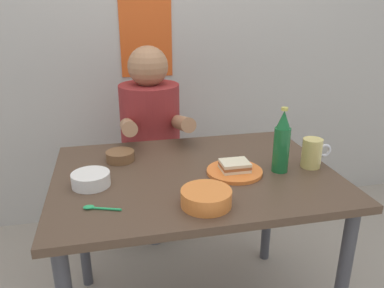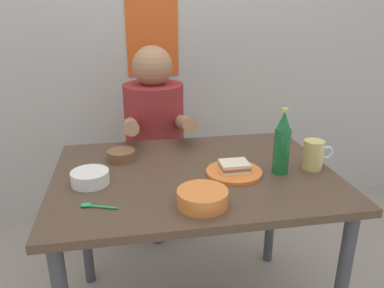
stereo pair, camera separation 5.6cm
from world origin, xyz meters
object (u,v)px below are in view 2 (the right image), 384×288
object	(u,v)px
plate_orange	(234,172)
beer_mug	(314,155)
stool	(157,190)
beer_bottle	(282,144)
person_seated	(154,122)
sandwich	(234,166)
dining_table	(194,193)
soup_bowl_orange	(202,197)

from	to	relation	value
plate_orange	beer_mug	world-z (taller)	beer_mug
stool	plate_orange	xyz separation A→B (m)	(0.25, -0.68, 0.40)
plate_orange	beer_bottle	distance (m)	0.21
person_seated	sandwich	xyz separation A→B (m)	(0.25, -0.66, 0.01)
dining_table	beer_bottle	bearing A→B (deg)	-10.90
dining_table	plate_orange	xyz separation A→B (m)	(0.15, -0.05, 0.10)
dining_table	plate_orange	distance (m)	0.19
stool	soup_bowl_orange	bearing A→B (deg)	-84.82
beer_bottle	soup_bowl_orange	world-z (taller)	beer_bottle
person_seated	beer_bottle	xyz separation A→B (m)	(0.44, -0.68, 0.09)
stool	beer_mug	distance (m)	1.00
stool	soup_bowl_orange	distance (m)	0.99
plate_orange	sandwich	size ratio (longest dim) A/B	2.00
dining_table	plate_orange	bearing A→B (deg)	-16.95
plate_orange	sandwich	distance (m)	0.02
plate_orange	beer_mug	size ratio (longest dim) A/B	1.75
dining_table	soup_bowl_orange	bearing A→B (deg)	-94.80
beer_mug	sandwich	bearing A→B (deg)	178.69
beer_mug	person_seated	bearing A→B (deg)	130.81
stool	plate_orange	bearing A→B (deg)	-69.42
dining_table	beer_bottle	size ratio (longest dim) A/B	4.20
person_seated	beer_bottle	distance (m)	0.82
plate_orange	soup_bowl_orange	bearing A→B (deg)	-128.19
stool	beer_mug	bearing A→B (deg)	-49.66
sandwich	beer_bottle	size ratio (longest dim) A/B	0.42
plate_orange	beer_bottle	bearing A→B (deg)	-5.73
person_seated	beer_bottle	bearing A→B (deg)	-57.42
soup_bowl_orange	stool	bearing A→B (deg)	95.18
sandwich	beer_bottle	distance (m)	0.20
beer_mug	soup_bowl_orange	size ratio (longest dim) A/B	0.74
stool	dining_table	bearing A→B (deg)	-80.68
beer_bottle	soup_bowl_orange	distance (m)	0.42
person_seated	soup_bowl_orange	xyz separation A→B (m)	(0.08, -0.88, 0.01)
beer_bottle	dining_table	bearing A→B (deg)	169.10
person_seated	beer_bottle	size ratio (longest dim) A/B	2.75
beer_mug	beer_bottle	world-z (taller)	beer_bottle
beer_bottle	beer_mug	bearing A→B (deg)	4.32
stool	beer_bottle	world-z (taller)	beer_bottle
plate_orange	beer_mug	distance (m)	0.33
person_seated	sandwich	size ratio (longest dim) A/B	6.54
soup_bowl_orange	person_seated	bearing A→B (deg)	95.25
person_seated	beer_mug	bearing A→B (deg)	-49.19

